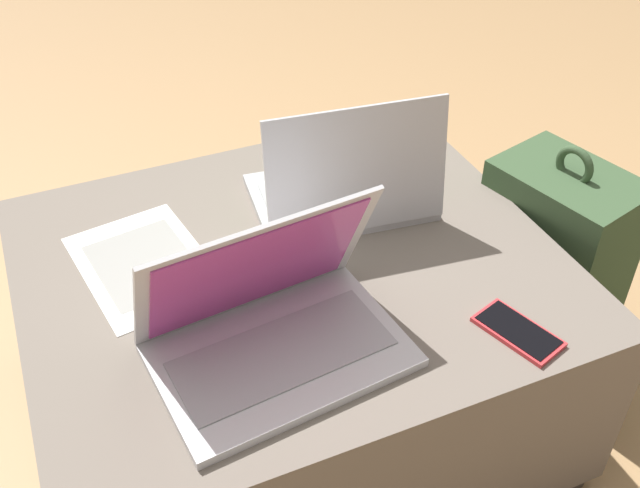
{
  "coord_description": "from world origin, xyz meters",
  "views": [
    {
      "loc": [
        -0.36,
        -0.96,
        1.29
      ],
      "look_at": [
        0.03,
        -0.06,
        0.51
      ],
      "focal_mm": 42.0,
      "sensor_mm": 36.0,
      "label": 1
    }
  ],
  "objects_px": {
    "laptop_far": "(345,188)",
    "backpack": "(551,269)",
    "cell_phone": "(518,332)",
    "paper_sheet": "(144,264)",
    "laptop_near": "(272,325)"
  },
  "relations": [
    {
      "from": "laptop_near",
      "to": "cell_phone",
      "type": "distance_m",
      "value": 0.39
    },
    {
      "from": "backpack",
      "to": "paper_sheet",
      "type": "bearing_deg",
      "value": 66.43
    },
    {
      "from": "cell_phone",
      "to": "backpack",
      "type": "bearing_deg",
      "value": -157.25
    },
    {
      "from": "paper_sheet",
      "to": "cell_phone",
      "type": "bearing_deg",
      "value": -47.43
    },
    {
      "from": "laptop_near",
      "to": "laptop_far",
      "type": "xyz_separation_m",
      "value": [
        0.26,
        0.29,
        0.0
      ]
    },
    {
      "from": "laptop_far",
      "to": "backpack",
      "type": "bearing_deg",
      "value": 169.69
    },
    {
      "from": "laptop_far",
      "to": "laptop_near",
      "type": "bearing_deg",
      "value": 55.16
    },
    {
      "from": "laptop_near",
      "to": "paper_sheet",
      "type": "relative_size",
      "value": 1.24
    },
    {
      "from": "cell_phone",
      "to": "laptop_near",
      "type": "bearing_deg",
      "value": -36.91
    },
    {
      "from": "cell_phone",
      "to": "backpack",
      "type": "xyz_separation_m",
      "value": [
        0.32,
        0.28,
        -0.2
      ]
    },
    {
      "from": "laptop_far",
      "to": "paper_sheet",
      "type": "xyz_separation_m",
      "value": [
        -0.4,
        -0.01,
        -0.05
      ]
    },
    {
      "from": "laptop_near",
      "to": "paper_sheet",
      "type": "height_order",
      "value": "laptop_near"
    },
    {
      "from": "laptop_far",
      "to": "backpack",
      "type": "relative_size",
      "value": 0.66
    },
    {
      "from": "cell_phone",
      "to": "paper_sheet",
      "type": "relative_size",
      "value": 0.47
    },
    {
      "from": "laptop_near",
      "to": "laptop_far",
      "type": "relative_size",
      "value": 1.12
    }
  ]
}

